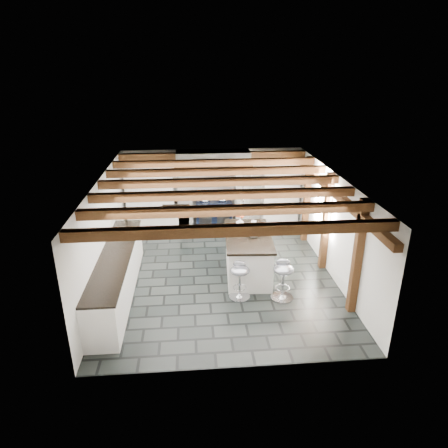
{
  "coord_description": "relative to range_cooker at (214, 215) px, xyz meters",
  "views": [
    {
      "loc": [
        -0.62,
        -8.0,
        4.5
      ],
      "look_at": [
        0.1,
        0.4,
        1.1
      ],
      "focal_mm": 32.0,
      "sensor_mm": 36.0,
      "label": 1
    }
  ],
  "objects": [
    {
      "name": "ground",
      "position": [
        0.0,
        -2.68,
        -0.47
      ],
      "size": [
        6.0,
        6.0,
        0.0
      ],
      "primitive_type": "plane",
      "color": "black",
      "rests_on": "ground"
    },
    {
      "name": "bar_stool_near",
      "position": [
        1.18,
        -3.73,
        0.07
      ],
      "size": [
        0.47,
        0.47,
        0.86
      ],
      "rotation": [
        0.0,
        0.0,
        -0.14
      ],
      "color": "silver",
      "rests_on": "ground"
    },
    {
      "name": "bar_stool_far",
      "position": [
        0.31,
        -3.63,
        0.03
      ],
      "size": [
        0.49,
        0.49,
        0.8
      ],
      "rotation": [
        0.0,
        0.0,
        -0.31
      ],
      "color": "silver",
      "rests_on": "ground"
    },
    {
      "name": "range_cooker",
      "position": [
        0.0,
        0.0,
        0.0
      ],
      "size": [
        1.0,
        0.63,
        0.99
      ],
      "color": "black",
      "rests_on": "ground"
    },
    {
      "name": "room_shell",
      "position": [
        -0.61,
        -1.26,
        0.6
      ],
      "size": [
        6.0,
        6.03,
        6.0
      ],
      "color": "white",
      "rests_on": "ground"
    },
    {
      "name": "kitchen_island",
      "position": [
        0.61,
        -2.6,
        0.03
      ],
      "size": [
        1.13,
        2.0,
        1.28
      ],
      "rotation": [
        0.0,
        0.0,
        -0.06
      ],
      "color": "white",
      "rests_on": "ground"
    }
  ]
}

